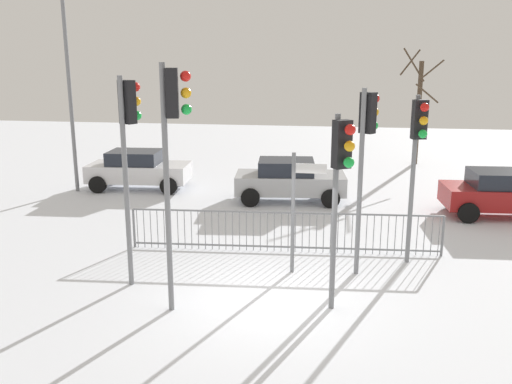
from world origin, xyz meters
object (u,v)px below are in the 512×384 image
street_lamp (67,59)px  direction_sign_post (296,206)px  traffic_light_rear_right (340,170)px  traffic_light_mid_right (418,143)px  car_silver_mid (289,180)px  traffic_light_foreground_right (366,140)px  bare_tree_centre (418,108)px  traffic_light_rear_left (172,134)px  traffic_light_foreground_left (128,134)px  car_white_trailing (138,169)px  car_red_near (504,193)px

street_lamp → direction_sign_post: bearing=-37.7°
traffic_light_rear_right → street_lamp: bearing=-75.1°
traffic_light_mid_right → car_silver_mid: traffic_light_mid_right is taller
traffic_light_foreground_right → bare_tree_centre: bare_tree_centre is taller
traffic_light_foreground_right → car_silver_mid: size_ratio=1.09×
traffic_light_rear_left → direction_sign_post: 3.70m
traffic_light_mid_right → bare_tree_centre: bearing=-112.0°
traffic_light_foreground_left → car_white_trailing: bearing=136.7°
traffic_light_rear_right → car_silver_mid: size_ratio=0.99×
traffic_light_mid_right → car_white_trailing: traffic_light_mid_right is taller
car_white_trailing → traffic_light_rear_left: bearing=-69.1°
traffic_light_foreground_right → traffic_light_foreground_left: traffic_light_foreground_left is taller
traffic_light_foreground_left → traffic_light_foreground_right: bearing=42.0°
direction_sign_post → traffic_light_foreground_left: bearing=-160.8°
traffic_light_foreground_right → traffic_light_mid_right: traffic_light_foreground_right is taller
traffic_light_rear_left → street_lamp: street_lamp is taller
traffic_light_mid_right → street_lamp: bearing=-41.3°
car_silver_mid → traffic_light_foreground_right: bearing=-75.9°
car_red_near → traffic_light_rear_right: bearing=-128.0°
car_red_near → bare_tree_centre: size_ratio=0.73×
car_red_near → street_lamp: size_ratio=0.48×
direction_sign_post → car_red_near: (6.16, 5.69, -0.84)m
car_silver_mid → traffic_light_mid_right: bearing=-64.0°
car_silver_mid → car_red_near: (6.92, -0.89, 0.00)m
traffic_light_foreground_left → car_silver_mid: 8.58m
traffic_light_mid_right → bare_tree_centre: 13.58m
traffic_light_rear_right → direction_sign_post: size_ratio=1.37×
traffic_light_foreground_right → street_lamp: (-10.36, 6.58, 1.73)m
traffic_light_foreground_right → direction_sign_post: traffic_light_foreground_right is taller
traffic_light_foreground_right → traffic_light_rear_right: size_ratio=1.10×
car_silver_mid → bare_tree_centre: size_ratio=0.74×
car_white_trailing → street_lamp: size_ratio=0.48×
traffic_light_foreground_right → traffic_light_rear_left: 4.49m
car_silver_mid → street_lamp: 9.07m
traffic_light_foreground_right → traffic_light_rear_left: size_ratio=0.89×
direction_sign_post → street_lamp: street_lamp is taller
traffic_light_rear_left → car_silver_mid: size_ratio=1.23×
traffic_light_rear_left → car_silver_mid: (1.39, 8.90, -2.77)m
traffic_light_rear_left → traffic_light_foreground_right: bearing=111.1°
traffic_light_foreground_left → bare_tree_centre: 17.49m
traffic_light_rear_right → direction_sign_post: 2.49m
traffic_light_foreground_left → direction_sign_post: 4.06m
traffic_light_mid_right → car_white_trailing: bearing=-49.6°
traffic_light_rear_right → direction_sign_post: bearing=-96.5°
traffic_light_foreground_right → traffic_light_foreground_left: bearing=-126.4°
traffic_light_foreground_left → bare_tree_centre: size_ratio=0.85×
traffic_light_mid_right → car_red_near: 6.27m
traffic_light_rear_right → car_white_trailing: (-7.65, 9.50, -2.10)m
car_silver_mid → car_red_near: bearing=-13.0°
traffic_light_foreground_left → direction_sign_post: size_ratio=1.60×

